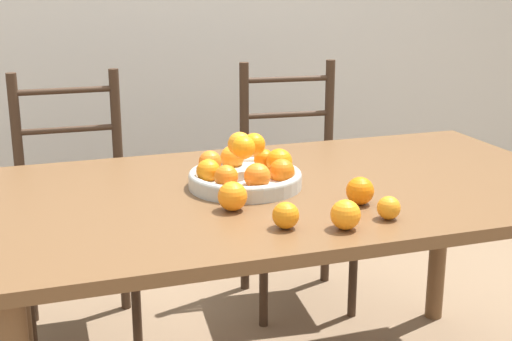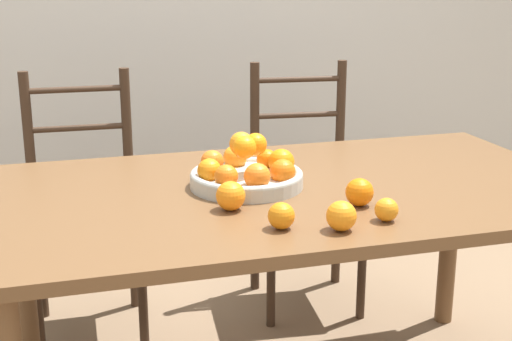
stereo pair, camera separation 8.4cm
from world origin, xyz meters
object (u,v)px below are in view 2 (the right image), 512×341
object	(u,v)px
fruit_bowl	(247,172)
chair_left	(84,212)
orange_loose_4	(341,216)
orange_loose_1	(359,192)
orange_loose_3	(281,216)
orange_loose_2	(231,196)
chair_right	(305,192)
orange_loose_0	(386,210)

from	to	relation	value
fruit_bowl	chair_left	distance (m)	0.93
orange_loose_4	orange_loose_1	bearing A→B (deg)	53.29
fruit_bowl	orange_loose_3	bearing A→B (deg)	-91.98
orange_loose_2	orange_loose_3	xyz separation A→B (m)	(0.09, -0.17, -0.01)
fruit_bowl	orange_loose_3	size ratio (longest dim) A/B	4.92
orange_loose_1	chair_right	distance (m)	1.07
chair_left	orange_loose_2	bearing A→B (deg)	-67.79
orange_loose_1	orange_loose_4	distance (m)	0.20
fruit_bowl	orange_loose_4	xyz separation A→B (m)	(0.13, -0.42, -0.01)
fruit_bowl	chair_right	world-z (taller)	chair_right
orange_loose_1	orange_loose_2	distance (m)	0.35
orange_loose_2	orange_loose_3	size ratio (longest dim) A/B	1.17
orange_loose_1	chair_left	bearing A→B (deg)	125.23
orange_loose_0	orange_loose_3	size ratio (longest dim) A/B	0.90
orange_loose_0	chair_left	xyz separation A→B (m)	(-0.72, 1.13, -0.32)
orange_loose_2	orange_loose_4	xyz separation A→B (m)	(0.23, -0.23, -0.00)
orange_loose_2	orange_loose_3	distance (m)	0.19
orange_loose_1	orange_loose_3	distance (m)	0.28
fruit_bowl	orange_loose_0	distance (m)	0.47
orange_loose_1	chair_right	bearing A→B (deg)	78.23
orange_loose_4	chair_left	world-z (taller)	chair_left
orange_loose_1	orange_loose_0	bearing A→B (deg)	-82.84
orange_loose_0	chair_left	world-z (taller)	chair_left
chair_left	orange_loose_1	bearing A→B (deg)	-53.42
fruit_bowl	chair_right	size ratio (longest dim) A/B	0.33
chair_right	orange_loose_1	bearing A→B (deg)	-96.11
orange_loose_3	chair_right	distance (m)	1.24
orange_loose_3	chair_right	xyz separation A→B (m)	(0.47, 1.11, -0.32)
orange_loose_1	orange_loose_2	size ratio (longest dim) A/B	0.97
chair_left	fruit_bowl	bearing A→B (deg)	-57.11
orange_loose_0	chair_left	distance (m)	1.38
chair_left	chair_right	bearing A→B (deg)	1.35
orange_loose_0	orange_loose_2	xyz separation A→B (m)	(-0.37, 0.20, 0.01)
fruit_bowl	orange_loose_3	world-z (taller)	fruit_bowl
orange_loose_0	chair_left	size ratio (longest dim) A/B	0.06
orange_loose_0	fruit_bowl	bearing A→B (deg)	124.42
fruit_bowl	orange_loose_0	bearing A→B (deg)	-55.58
orange_loose_2	orange_loose_1	bearing A→B (deg)	-10.30
fruit_bowl	orange_loose_0	world-z (taller)	fruit_bowl
fruit_bowl	orange_loose_1	world-z (taller)	fruit_bowl
fruit_bowl	orange_loose_1	distance (m)	0.36
chair_left	chair_right	size ratio (longest dim) A/B	1.00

